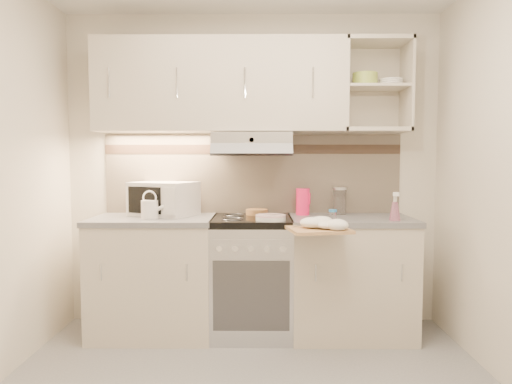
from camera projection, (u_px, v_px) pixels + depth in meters
room_shell at (250, 110)px, 2.67m from camera, size 3.04×2.84×2.52m
base_cabinet_left at (154, 278)px, 3.49m from camera, size 0.90×0.60×0.86m
worktop_left at (153, 220)px, 3.46m from camera, size 0.92×0.62×0.04m
base_cabinet_right at (350, 278)px, 3.48m from camera, size 0.90×0.60×0.86m
worktop_right at (351, 220)px, 3.45m from camera, size 0.92×0.62×0.04m
electric_range at (252, 275)px, 3.49m from camera, size 0.60×0.60×0.90m
microwave at (164, 199)px, 3.57m from camera, size 0.56×0.50×0.26m
watering_can at (151, 208)px, 3.38m from camera, size 0.25×0.13×0.21m
plate_stack at (271, 217)px, 3.27m from camera, size 0.22×0.22×0.05m
bread_loaf at (257, 212)px, 3.61m from camera, size 0.17×0.17×0.04m
pink_pitcher at (303, 202)px, 3.59m from camera, size 0.11×0.11×0.21m
glass_jar at (340, 201)px, 3.64m from camera, size 0.11×0.11×0.22m
spice_jar at (333, 215)px, 3.23m from camera, size 0.06×0.06×0.08m
spray_bottle at (395, 209)px, 3.27m from camera, size 0.08×0.08×0.22m
cutting_board at (318, 229)px, 3.04m from camera, size 0.44×0.41×0.02m
dish_towel at (324, 223)px, 3.00m from camera, size 0.31×0.27×0.08m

